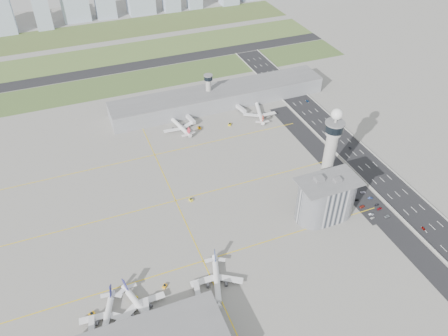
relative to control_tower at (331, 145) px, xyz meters
name	(u,v)px	position (x,y,z in m)	size (l,w,h in m)	color
ground	(242,213)	(-72.00, -8.00, -35.04)	(1000.00, 1000.00, 0.00)	gray
grass_strip_0	(141,80)	(-92.00, 217.00, -35.00)	(480.00, 50.00, 0.08)	#435E2C
grass_strip_1	(126,53)	(-92.00, 292.00, -35.00)	(480.00, 60.00, 0.08)	#526B32
grass_strip_2	(114,30)	(-92.00, 372.00, -35.00)	(480.00, 70.00, 0.08)	#4D602D
runway	(133,66)	(-92.00, 254.00, -34.98)	(480.00, 22.00, 0.10)	black
highway	(377,175)	(43.00, -8.00, -34.99)	(28.00, 500.00, 0.10)	black
barrier_left	(362,179)	(29.00, -8.00, -34.44)	(0.60, 500.00, 1.20)	#9E9E99
barrier_right	(392,170)	(57.00, -8.00, -34.44)	(0.60, 500.00, 1.20)	#9E9E99
landside_road	(358,191)	(18.00, -18.00, -35.00)	(18.00, 260.00, 0.08)	black
parking_lot	(365,201)	(16.00, -30.00, -34.99)	(20.00, 44.00, 0.10)	black
taxiway_line_h_0	(203,261)	(-112.00, -38.00, -35.04)	(260.00, 0.60, 0.01)	yellow
taxiway_line_h_1	(176,201)	(-112.00, 22.00, -35.04)	(260.00, 0.60, 0.01)	yellow
taxiway_line_h_2	(155,155)	(-112.00, 82.00, -35.04)	(260.00, 0.60, 0.01)	yellow
taxiway_line_v	(176,201)	(-112.00, 22.00, -35.04)	(0.60, 260.00, 0.01)	yellow
control_tower	(331,145)	(0.00, 0.00, 0.00)	(14.00, 14.00, 64.50)	#ADAAA5
secondary_tower	(208,88)	(-42.00, 142.00, -16.24)	(8.60, 8.60, 31.90)	#ADAAA5
admin_building	(326,198)	(-20.01, -30.00, -19.74)	(42.00, 24.00, 33.50)	#B2B2B7
terminal_pier	(219,97)	(-32.00, 140.00, -27.14)	(210.00, 32.00, 15.80)	gray
airplane_near_a	(106,317)	(-175.53, -59.05, -29.94)	(36.43, 30.96, 10.20)	white
airplane_near_b	(140,305)	(-156.49, -58.69, -29.77)	(37.61, 31.97, 10.53)	white
airplane_near_c	(217,279)	(-110.37, -57.79, -29.76)	(37.70, 32.05, 10.56)	white
airplane_far_a	(179,124)	(-80.95, 111.85, -29.71)	(38.05, 32.34, 10.65)	white
airplane_far_b	(260,111)	(-4.85, 105.47, -29.90)	(36.71, 31.21, 10.28)	white
jet_bridge_near_1	(148,322)	(-155.00, -69.00, -32.19)	(14.00, 3.00, 5.70)	silver
jet_bridge_near_2	(200,305)	(-125.00, -69.00, -32.19)	(14.00, 3.00, 5.70)	silver
jet_bridge_far_0	(187,117)	(-70.00, 124.00, -32.19)	(14.00, 3.00, 5.70)	silver
jet_bridge_far_1	(237,107)	(-20.00, 124.00, -32.19)	(14.00, 3.00, 5.70)	silver
tug_0	(92,314)	(-182.68, -51.08, -34.05)	(2.35, 3.42, 1.99)	#F5A70C
tug_1	(135,298)	(-157.99, -49.89, -34.12)	(2.18, 3.17, 1.84)	yellow
tug_2	(165,286)	(-139.67, -47.81, -34.18)	(2.04, 2.97, 1.73)	#F6A216
tug_3	(191,200)	(-101.56, 18.05, -34.15)	(2.11, 3.07, 1.78)	yellow
tug_4	(199,127)	(-64.51, 106.01, -34.04)	(2.38, 3.46, 2.01)	orange
tug_5	(230,124)	(-36.97, 100.84, -34.04)	(2.36, 3.44, 2.00)	gold
car_lot_0	(372,218)	(10.05, -46.16, -34.47)	(1.34, 3.33, 1.13)	silver
car_lot_1	(371,214)	(11.56, -42.84, -34.42)	(1.32, 3.79, 1.25)	#9297A1
car_lot_2	(362,207)	(10.21, -33.99, -34.44)	(2.00, 4.34, 1.21)	maroon
car_lot_3	(356,200)	(10.60, -26.54, -34.50)	(1.52, 3.74, 1.09)	black
car_lot_4	(351,192)	(12.17, -17.94, -34.47)	(1.36, 3.38, 1.15)	navy
car_lot_5	(347,188)	(11.54, -12.65, -34.45)	(1.26, 3.60, 1.19)	#BEBEBE
car_lot_6	(387,216)	(20.45, -48.75, -34.44)	(2.00, 4.34, 1.21)	gray
car_lot_7	(380,209)	(20.47, -40.30, -34.44)	(1.67, 4.11, 1.19)	maroon
car_lot_8	(377,205)	(21.19, -36.37, -34.45)	(1.39, 3.45, 1.17)	#25252C
car_lot_9	(370,198)	(21.30, -28.70, -34.43)	(1.30, 3.72, 1.23)	navy
car_lot_10	(363,192)	(20.11, -21.39, -34.48)	(1.87, 4.05, 1.12)	silver
car_lot_11	(355,184)	(20.36, -11.08, -34.45)	(1.66, 4.07, 1.18)	#96979A
car_hw_0	(423,228)	(35.84, -67.33, -34.50)	(1.29, 3.20, 1.09)	#7C0905
car_hw_1	(350,148)	(44.03, 29.93, -34.47)	(1.20, 3.45, 1.14)	black
car_hw_2	(307,101)	(50.46, 111.94, -34.45)	(1.95, 4.23, 1.18)	navy
car_hw_4	(267,78)	(35.02, 170.77, -34.45)	(1.38, 3.44, 1.17)	gray
skyline_bldg_5	(0,7)	(-222.11, 411.66, -1.60)	(25.49, 20.39, 66.89)	#9EADC1
skyline_bldg_6	(42,12)	(-174.68, 409.90, -12.44)	(20.04, 16.03, 45.20)	#9EADC1
skyline_bldg_10	(171,1)	(1.27, 415.68, -21.17)	(23.01, 18.41, 27.75)	#9EADC1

